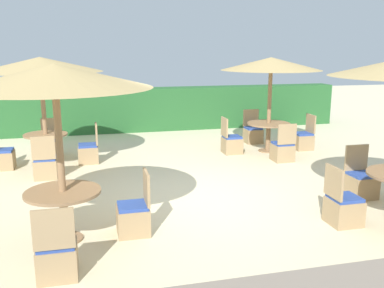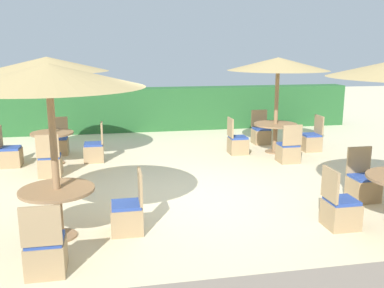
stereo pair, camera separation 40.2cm
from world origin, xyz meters
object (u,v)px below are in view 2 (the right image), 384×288
(patio_chair_back_left_west, at_px, (10,155))
(patio_chair_back_right_west, at_px, (237,144))
(patio_chair_back_left_north, at_px, (59,144))
(patio_chair_back_left_south, at_px, (50,164))
(patio_chair_back_left_east, at_px, (95,151))
(parasol_front_left, at_px, (48,76))
(patio_chair_back_right_east, at_px, (311,141))
(round_table_front_left, at_px, (58,199))
(patio_chair_front_right_west, at_px, (340,211))
(round_table_back_right, at_px, (275,130))
(patio_chair_front_left_south, at_px, (46,253))
(patio_chair_back_right_south, at_px, (288,151))
(patio_chair_front_left_east, at_px, (128,215))
(parasol_back_right, at_px, (278,64))
(patio_chair_front_right_north, at_px, (363,186))
(patio_chair_back_right_north, at_px, (261,134))
(round_table_back_left, at_px, (52,140))
(parasol_back_left, at_px, (47,65))

(patio_chair_back_left_west, xyz_separation_m, patio_chair_back_right_west, (5.45, 0.16, 0.00))
(patio_chair_back_left_north, bearing_deg, patio_chair_back_left_south, 90.69)
(patio_chair_back_left_east, relative_size, parasol_front_left, 0.36)
(patio_chair_back_right_east, bearing_deg, round_table_front_left, 125.26)
(patio_chair_front_right_west, height_order, round_table_back_right, patio_chair_front_right_west)
(patio_chair_front_left_south, distance_m, patio_chair_back_right_west, 6.61)
(patio_chair_back_left_north, relative_size, round_table_back_right, 0.84)
(patio_chair_front_right_west, xyz_separation_m, patio_chair_back_right_south, (0.76, 3.68, 0.00))
(patio_chair_back_left_north, bearing_deg, round_table_back_right, 171.25)
(round_table_back_right, bearing_deg, patio_chair_back_right_east, -1.27)
(parasol_front_left, xyz_separation_m, patio_chair_front_left_east, (0.97, -0.01, -2.03))
(patio_chair_front_left_east, bearing_deg, patio_chair_back_left_north, 16.53)
(parasol_front_left, relative_size, patio_chair_front_left_east, 2.76)
(round_table_front_left, relative_size, parasol_back_right, 0.41)
(patio_chair_back_left_west, distance_m, patio_chair_back_right_east, 7.45)
(parasol_front_left, bearing_deg, patio_chair_front_right_north, 6.35)
(patio_chair_front_left_east, xyz_separation_m, parasol_back_right, (3.96, 4.23, 1.99))
(parasol_back_right, bearing_deg, patio_chair_back_right_south, -93.17)
(patio_chair_front_right_west, xyz_separation_m, parasol_front_left, (-4.13, 0.44, 2.03))
(patio_chair_back_left_east, xyz_separation_m, round_table_back_right, (4.56, 0.05, 0.34))
(patio_chair_back_right_north, bearing_deg, patio_chair_back_left_west, 10.45)
(round_table_back_left, bearing_deg, patio_chair_back_right_north, 11.80)
(patio_chair_back_left_west, relative_size, patio_chair_back_right_south, 1.00)
(parasol_back_left, bearing_deg, patio_chair_front_right_west, -44.35)
(patio_chair_front_left_south, bearing_deg, patio_chair_back_left_north, 94.57)
(patio_chair_back_left_north, height_order, patio_chair_back_right_north, same)
(patio_chair_back_right_west, bearing_deg, parasol_back_right, 88.06)
(parasol_back_left, relative_size, round_table_front_left, 2.59)
(round_table_back_left, xyz_separation_m, patio_chair_back_left_north, (0.03, 0.93, -0.31))
(patio_chair_front_left_east, bearing_deg, parasol_back_right, -43.10)
(patio_chair_back_left_west, relative_size, round_table_front_left, 0.89)
(patio_chair_front_left_east, relative_size, patio_chair_back_right_east, 1.00)
(parasol_front_left, relative_size, round_table_front_left, 2.46)
(patio_chair_front_right_north, relative_size, patio_chair_back_right_west, 1.00)
(patio_chair_back_right_south, bearing_deg, patio_chair_back_right_east, 42.43)
(patio_chair_front_right_north, xyz_separation_m, round_table_front_left, (-5.15, -0.57, 0.31))
(patio_chair_front_right_north, bearing_deg, patio_chair_back_left_east, -37.02)
(patio_chair_back_left_east, bearing_deg, parasol_back_right, -89.37)
(patio_chair_back_left_east, bearing_deg, patio_chair_front_left_south, 175.34)
(patio_chair_back_left_east, xyz_separation_m, round_table_front_left, (-0.38, -4.17, 0.31))
(patio_chair_front_left_south, bearing_deg, round_table_back_left, 95.68)
(round_table_front_left, relative_size, patio_chair_back_right_west, 1.13)
(patio_chair_front_right_west, xyz_separation_m, patio_chair_back_right_west, (-0.19, 4.70, 0.00))
(round_table_back_left, bearing_deg, patio_chair_back_right_east, 0.57)
(patio_chair_front_left_south, distance_m, patio_chair_back_right_north, 8.04)
(patio_chair_back_left_north, bearing_deg, patio_chair_front_right_west, 130.21)
(patio_chair_back_left_west, xyz_separation_m, patio_chair_front_left_south, (1.46, -5.11, 0.00))
(patio_chair_front_left_east, distance_m, round_table_back_right, 5.81)
(patio_chair_back_right_south, bearing_deg, round_table_back_left, 170.58)
(parasol_back_left, height_order, patio_chair_back_left_east, parasol_back_left)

